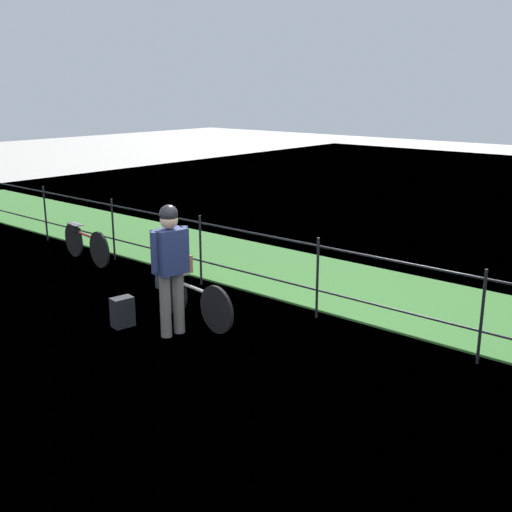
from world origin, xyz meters
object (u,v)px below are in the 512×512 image
cyclist_person (170,259)px  bicycle_parked (86,243)px  bicycle_main (193,298)px  terrier_dog (177,250)px  wooden_crate (177,263)px  backpack_on_paving (123,312)px  mooring_bollard (161,273)px

cyclist_person → bicycle_parked: size_ratio=1.04×
bicycle_main → terrier_dog: 0.69m
wooden_crate → bicycle_parked: wooden_crate is taller
cyclist_person → backpack_on_paving: 1.10m
bicycle_main → backpack_on_paving: (-0.59, -0.71, -0.13)m
wooden_crate → mooring_bollard: (-1.13, 0.68, -0.52)m
terrier_dog → bicycle_parked: bearing=166.7°
bicycle_main → mooring_bollard: bearing=154.0°
wooden_crate → backpack_on_paving: wooden_crate is taller
wooden_crate → bicycle_main: bearing=-7.1°
cyclist_person → mooring_bollard: cyclist_person is taller
backpack_on_paving → bicycle_parked: size_ratio=0.25×
mooring_bollard → bicycle_parked: bearing=177.3°
wooden_crate → cyclist_person: size_ratio=0.21×
cyclist_person → bicycle_parked: (-3.75, 1.29, -0.66)m
bicycle_main → terrier_dog: terrier_dog is taller
mooring_bollard → bicycle_main: bearing=-26.0°
cyclist_person → backpack_on_paving: (-0.71, -0.25, -0.80)m
terrier_dog → bicycle_parked: (-3.32, 0.78, -0.61)m
terrier_dog → backpack_on_paving: terrier_dog is taller
terrier_dog → cyclist_person: cyclist_person is taller
bicycle_main → bicycle_parked: 3.73m
backpack_on_paving → mooring_bollard: bearing=40.8°
wooden_crate → bicycle_parked: (-3.30, 0.78, -0.41)m
bicycle_main → backpack_on_paving: size_ratio=3.99×
bicycle_main → mooring_bollard: 1.65m
cyclist_person → backpack_on_paving: bearing=-160.8°
wooden_crate → terrier_dog: terrier_dog is taller
bicycle_parked → cyclist_person: bearing=-19.0°
backpack_on_paving → bicycle_parked: bicycle_parked is taller
backpack_on_paving → bicycle_parked: bearing=72.4°
wooden_crate → terrier_dog: (0.02, -0.00, 0.20)m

